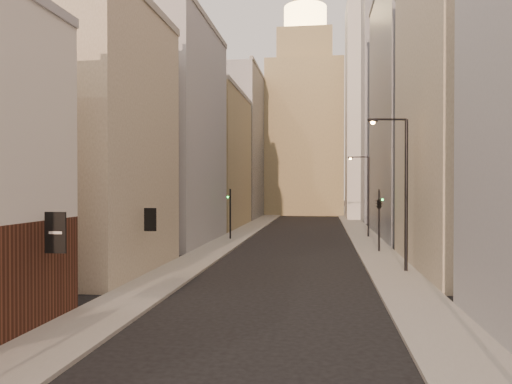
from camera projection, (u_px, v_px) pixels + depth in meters
The scene contains 15 objects.
sidewalk_left at pixel (247, 230), 58.58m from camera, with size 3.00×140.00×0.15m, color gray.
sidewalk_right at pixel (360, 232), 56.86m from camera, with size 3.00×140.00×0.15m, color gray.
left_bldg_beige at pixel (87, 142), 30.46m from camera, with size 8.00×12.00×16.00m, color gray.
left_bldg_grey at pixel (168, 135), 46.30m from camera, with size 8.00×16.00×20.00m, color #95969B.
left_bldg_tan at pixel (211, 161), 64.16m from camera, with size 8.00×18.00×17.00m, color #8C7D59.
left_bldg_wingrid at pixel (237, 146), 83.94m from camera, with size 8.00×20.00×24.00m, color gray.
right_bldg_beige at pixel (479, 111), 31.23m from camera, with size 8.00×16.00×20.00m, color gray.
right_bldg_wingrid at pixel (418, 111), 51.02m from camera, with size 8.00×20.00×26.00m, color gray.
highrise at pixel (424, 56), 77.82m from camera, with size 21.00×23.00×51.20m.
clock_tower at pixel (305, 121), 94.31m from camera, with size 14.00×14.00×44.90m.
white_tower at pixel (372, 102), 78.97m from camera, with size 8.00×8.00×41.50m.
streetlamp_mid at pixel (402, 185), 30.08m from camera, with size 2.43×0.66×9.36m.
streetlamp_far at pixel (366, 191), 50.59m from camera, with size 2.17×0.31×8.28m.
traffic_light_left at pixel (230, 203), 48.48m from camera, with size 0.58×0.50×5.00m.
traffic_light_right at pixel (379, 203), 39.28m from camera, with size 0.72×0.72×5.00m.
Camera 1 is at (2.26, -2.87, 5.29)m, focal length 35.00 mm.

